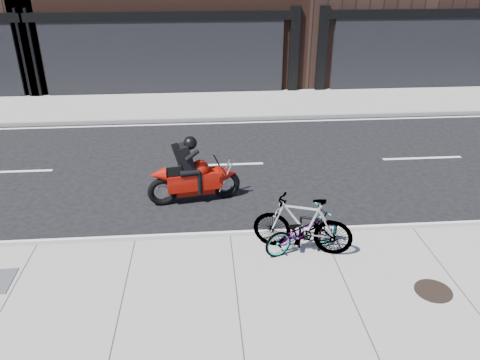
{
  "coord_description": "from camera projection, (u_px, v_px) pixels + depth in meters",
  "views": [
    {
      "loc": [
        -0.47,
        -10.37,
        5.57
      ],
      "look_at": [
        0.3,
        -0.87,
        0.9
      ],
      "focal_mm": 35.0,
      "sensor_mm": 36.0,
      "label": 1
    }
  ],
  "objects": [
    {
      "name": "bicycle_rear",
      "position": [
        303.0,
        224.0,
        9.22
      ],
      "size": [
        2.06,
        1.18,
        1.19
      ],
      "primitive_type": "imported",
      "rotation": [
        0.0,
        0.0,
        4.38
      ],
      "color": "gray",
      "rests_on": "sidewalk_near"
    },
    {
      "name": "manhole_cover",
      "position": [
        433.0,
        291.0,
        8.32
      ],
      "size": [
        0.78,
        0.78,
        0.02
      ],
      "primitive_type": "cylinder",
      "rotation": [
        0.0,
        0.0,
        -0.21
      ],
      "color": "black",
      "rests_on": "sidewalk_near"
    },
    {
      "name": "sidewalk_far",
      "position": [
        215.0,
        104.0,
        18.68
      ],
      "size": [
        60.0,
        3.5,
        0.13
      ],
      "primitive_type": "cube",
      "color": "gray",
      "rests_on": "ground"
    },
    {
      "name": "bicycle_front",
      "position": [
        302.0,
        231.0,
        9.29
      ],
      "size": [
        1.75,
        1.1,
        0.87
      ],
      "primitive_type": "imported",
      "rotation": [
        0.0,
        0.0,
        1.91
      ],
      "color": "gray",
      "rests_on": "sidewalk_near"
    },
    {
      "name": "ground",
      "position": [
        226.0,
        197.0,
        11.77
      ],
      "size": [
        120.0,
        120.0,
        0.0
      ],
      "primitive_type": "plane",
      "color": "black",
      "rests_on": "ground"
    },
    {
      "name": "bike_rack",
      "position": [
        310.0,
        231.0,
        9.3
      ],
      "size": [
        0.42,
        0.19,
        0.75
      ],
      "rotation": [
        0.0,
        0.0,
        -0.36
      ],
      "color": "black",
      "rests_on": "sidewalk_near"
    },
    {
      "name": "motorcycle",
      "position": [
        198.0,
        175.0,
        11.33
      ],
      "size": [
        2.28,
        0.74,
        1.71
      ],
      "rotation": [
        0.0,
        0.0,
        0.17
      ],
      "color": "black",
      "rests_on": "ground"
    },
    {
      "name": "sidewalk_near",
      "position": [
        242.0,
        345.0,
        7.26
      ],
      "size": [
        60.0,
        6.0,
        0.13
      ],
      "primitive_type": "cube",
      "color": "gray",
      "rests_on": "ground"
    }
  ]
}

